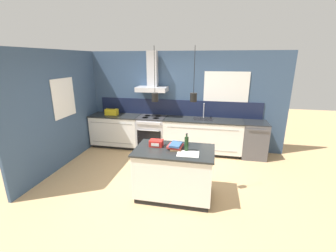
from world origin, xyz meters
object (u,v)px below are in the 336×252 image
object	(u,v)px
book_stack	(175,146)
dishwasher	(254,140)
bottle_on_island	(186,144)
oven_range	(152,133)
red_supply_box	(156,143)
yellow_toolbox	(112,112)

from	to	relation	value
book_stack	dishwasher	bearing A→B (deg)	51.09
bottle_on_island	oven_range	bearing A→B (deg)	119.45
bottle_on_island	book_stack	bearing A→B (deg)	162.56
bottle_on_island	dishwasher	bearing A→B (deg)	55.39
dishwasher	book_stack	size ratio (longest dim) A/B	2.96
oven_range	bottle_on_island	bearing A→B (deg)	-60.55
dishwasher	book_stack	bearing A→B (deg)	-128.91
oven_range	dishwasher	size ratio (longest dim) A/B	1.00
red_supply_box	book_stack	bearing A→B (deg)	-8.21
dishwasher	red_supply_box	size ratio (longest dim) A/B	3.94
oven_range	red_supply_box	bearing A→B (deg)	-72.28
oven_range	yellow_toolbox	xyz separation A→B (m)	(-1.15, 0.00, 0.54)
oven_range	bottle_on_island	distance (m)	2.50
dishwasher	yellow_toolbox	size ratio (longest dim) A/B	2.68
book_stack	oven_range	bearing A→B (deg)	115.89
red_supply_box	dishwasher	bearing A→B (deg)	44.83
oven_range	bottle_on_island	world-z (taller)	bottle_on_island
dishwasher	bottle_on_island	size ratio (longest dim) A/B	2.93
book_stack	red_supply_box	world-z (taller)	red_supply_box
bottle_on_island	red_supply_box	xyz separation A→B (m)	(-0.55, 0.11, -0.08)
dishwasher	yellow_toolbox	distance (m)	3.84
book_stack	bottle_on_island	bearing A→B (deg)	-17.44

